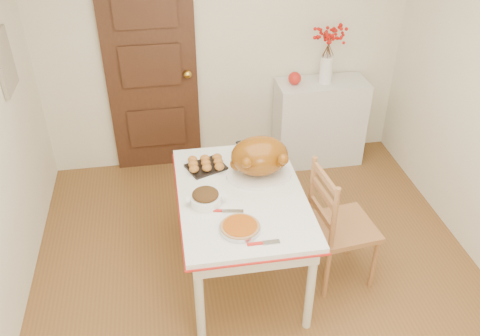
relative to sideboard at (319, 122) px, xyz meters
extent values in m
cube|color=brown|center=(-0.92, -1.78, -0.44)|extent=(3.50, 4.00, 0.00)
cube|color=#EFE7CA|center=(-0.92, 0.22, 0.81)|extent=(3.50, 0.00, 2.50)
cube|color=#3A1E13|center=(-1.62, 0.19, 0.59)|extent=(0.85, 0.06, 2.06)
cube|color=#B1AC8E|center=(-2.65, -0.58, 1.06)|extent=(0.03, 0.35, 0.45)
cube|color=silver|center=(0.00, 0.00, 0.00)|extent=(0.88, 0.39, 0.88)
sphere|color=red|center=(-0.29, 0.00, 0.50)|extent=(0.12, 0.12, 0.12)
cylinder|color=#A0450C|center=(-1.13, -1.89, 0.37)|extent=(0.31, 0.31, 0.05)
cylinder|color=white|center=(-0.99, -1.01, 0.40)|extent=(0.07, 0.07, 0.11)
camera|label=1|loc=(-1.54, -4.30, 2.48)|focal=37.78mm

